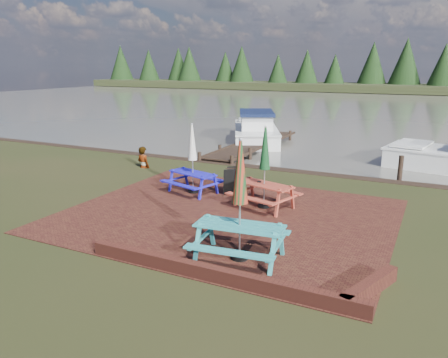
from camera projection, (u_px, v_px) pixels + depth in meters
ground at (211, 227)px, 11.53m from camera, size 120.00×120.00×0.00m
paving at (227, 215)px, 12.40m from camera, size 9.00×7.50×0.02m
brick_wall at (249, 277)px, 8.48m from camera, size 6.21×1.79×0.30m
water at (385, 107)px, 43.58m from camera, size 120.00×60.00×0.02m
far_treeline at (410, 70)px, 67.87m from camera, size 120.00×10.00×8.10m
picnic_table_teal at (240, 219)px, 9.37m from camera, size 2.10×1.91×2.67m
picnic_table_red at (264, 180)px, 12.87m from camera, size 2.12×1.99×2.44m
picnic_table_blue at (193, 169)px, 14.39m from camera, size 2.00×1.87×2.30m
chalkboard at (234, 181)px, 14.28m from camera, size 0.59×0.79×0.90m
jetty at (253, 144)px, 22.78m from camera, size 1.76×9.08×1.00m
boat_jetty at (256, 131)px, 25.36m from camera, size 5.03×7.24×2.00m
person at (143, 147)px, 17.95m from camera, size 0.72×0.55×1.75m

